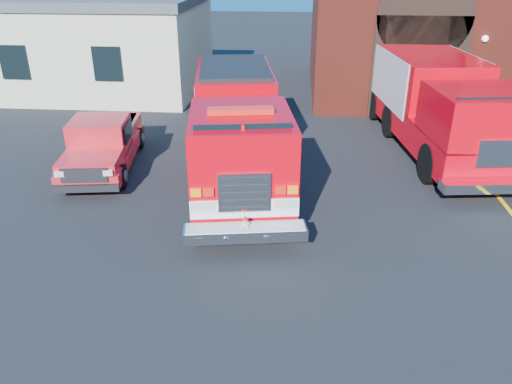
# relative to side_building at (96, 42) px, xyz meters

# --- Properties ---
(ground) EXTENTS (100.00, 100.00, 0.00)m
(ground) POSITION_rel_side_building_xyz_m (9.00, -13.00, -2.20)
(ground) COLOR black
(ground) RESTS_ON ground
(parking_stripe_near) EXTENTS (0.12, 3.00, 0.01)m
(parking_stripe_near) POSITION_rel_side_building_xyz_m (15.50, -12.00, -2.20)
(parking_stripe_near) COLOR yellow
(parking_stripe_near) RESTS_ON ground
(parking_stripe_mid) EXTENTS (0.12, 3.00, 0.01)m
(parking_stripe_mid) POSITION_rel_side_building_xyz_m (15.50, -9.00, -2.20)
(parking_stripe_mid) COLOR yellow
(parking_stripe_mid) RESTS_ON ground
(parking_stripe_far) EXTENTS (0.12, 3.00, 0.01)m
(parking_stripe_far) POSITION_rel_side_building_xyz_m (15.50, -6.00, -2.20)
(parking_stripe_far) COLOR yellow
(parking_stripe_far) RESTS_ON ground
(side_building) EXTENTS (10.20, 8.20, 4.35)m
(side_building) POSITION_rel_side_building_xyz_m (0.00, 0.00, 0.00)
(side_building) COLOR beige
(side_building) RESTS_ON ground
(fire_engine) EXTENTS (3.96, 9.53, 2.85)m
(fire_engine) POSITION_rel_side_building_xyz_m (8.10, -10.15, -0.73)
(fire_engine) COLOR black
(fire_engine) RESTS_ON ground
(pickup_truck) EXTENTS (2.47, 5.20, 1.64)m
(pickup_truck) POSITION_rel_side_building_xyz_m (3.90, -10.04, -1.43)
(pickup_truck) COLOR black
(pickup_truck) RESTS_ON ground
(secondary_truck) EXTENTS (3.87, 9.35, 2.95)m
(secondary_truck) POSITION_rel_side_building_xyz_m (14.55, -7.21, -0.60)
(secondary_truck) COLOR black
(secondary_truck) RESTS_ON ground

